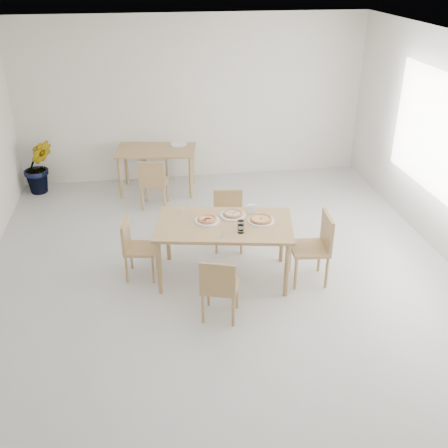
{
  "coord_description": "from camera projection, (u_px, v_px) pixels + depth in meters",
  "views": [
    {
      "loc": [
        -0.84,
        -5.44,
        3.64
      ],
      "look_at": [
        0.02,
        0.07,
        0.74
      ],
      "focal_mm": 42.0,
      "sensor_mm": 36.0,
      "label": 1
    }
  ],
  "objects": [
    {
      "name": "main_table",
      "position": [
        224.0,
        229.0,
        6.32
      ],
      "size": [
        1.77,
        1.21,
        0.75
      ],
      "rotation": [
        0.0,
        0.0,
        -0.18
      ],
      "color": "tan",
      "rests_on": "ground"
    },
    {
      "name": "chair_south",
      "position": [
        219.0,
        285.0,
        5.64
      ],
      "size": [
        0.49,
        0.49,
        0.79
      ],
      "rotation": [
        0.0,
        0.0,
        2.83
      ],
      "color": "tan",
      "rests_on": "ground"
    },
    {
      "name": "plate_empty",
      "position": [
        178.0,
        144.0,
        8.86
      ],
      "size": [
        0.28,
        0.28,
        0.02
      ],
      "primitive_type": "cylinder",
      "color": "white",
      "rests_on": "second_table"
    },
    {
      "name": "chair_back_s",
      "position": [
        153.0,
        181.0,
        8.18
      ],
      "size": [
        0.48,
        0.48,
        0.82
      ],
      "rotation": [
        0.0,
        0.0,
        2.94
      ],
      "color": "tan",
      "rests_on": "ground"
    },
    {
      "name": "chair_east",
      "position": [
        317.0,
        243.0,
        6.32
      ],
      "size": [
        0.47,
        0.47,
        0.89
      ],
      "rotation": [
        0.0,
        0.0,
        -1.65
      ],
      "color": "tan",
      "rests_on": "ground"
    },
    {
      "name": "fork_a",
      "position": [
        180.0,
        211.0,
        6.58
      ],
      "size": [
        0.05,
        0.18,
        0.01
      ],
      "primitive_type": "cube",
      "rotation": [
        0.0,
        0.0,
        -0.17
      ],
      "color": "silver",
      "rests_on": "main_table"
    },
    {
      "name": "tumbler_a",
      "position": [
        241.0,
        229.0,
        6.06
      ],
      "size": [
        0.07,
        0.07,
        0.1
      ],
      "primitive_type": "cylinder",
      "color": "white",
      "rests_on": "main_table"
    },
    {
      "name": "chair_back_n",
      "position": [
        160.0,
        146.0,
        9.46
      ],
      "size": [
        0.57,
        0.57,
        0.91
      ],
      "rotation": [
        0.0,
        0.0,
        -0.32
      ],
      "color": "tan",
      "rests_on": "ground"
    },
    {
      "name": "second_table",
      "position": [
        157.0,
        155.0,
        8.72
      ],
      "size": [
        1.39,
        0.92,
        0.75
      ],
      "rotation": [
        0.0,
        0.0,
        -0.15
      ],
      "color": "tan",
      "rests_on": "ground"
    },
    {
      "name": "plate_margherita",
      "position": [
        261.0,
        221.0,
        6.33
      ],
      "size": [
        0.33,
        0.33,
        0.02
      ],
      "primitive_type": "cylinder",
      "color": "white",
      "rests_on": "main_table"
    },
    {
      "name": "tumbler_b",
      "position": [
        241.0,
        225.0,
        6.14
      ],
      "size": [
        0.08,
        0.08,
        0.1
      ],
      "primitive_type": "cylinder",
      "color": "white",
      "rests_on": "main_table"
    },
    {
      "name": "plate_mushroom",
      "position": [
        233.0,
        215.0,
        6.46
      ],
      "size": [
        0.32,
        0.32,
        0.02
      ],
      "primitive_type": "cylinder",
      "color": "white",
      "rests_on": "main_table"
    },
    {
      "name": "chair_west",
      "position": [
        135.0,
        245.0,
        6.44
      ],
      "size": [
        0.44,
        0.44,
        0.77
      ],
      "rotation": [
        0.0,
        0.0,
        1.4
      ],
      "color": "tan",
      "rests_on": "ground"
    },
    {
      "name": "pizza_pepperoni",
      "position": [
        207.0,
        219.0,
        6.32
      ],
      "size": [
        0.26,
        0.26,
        0.03
      ],
      "rotation": [
        0.0,
        0.0,
        -0.11
      ],
      "color": "#E6A06C",
      "rests_on": "plate_pepperoni"
    },
    {
      "name": "napkin_holder",
      "position": [
        252.0,
        209.0,
        6.49
      ],
      "size": [
        0.11,
        0.06,
        0.12
      ],
      "rotation": [
        0.0,
        0.0,
        -0.01
      ],
      "color": "silver",
      "rests_on": "main_table"
    },
    {
      "name": "pizza_margherita",
      "position": [
        261.0,
        219.0,
        6.32
      ],
      "size": [
        0.35,
        0.35,
        0.03
      ],
      "rotation": [
        0.0,
        0.0,
        0.38
      ],
      "color": "#E6A06C",
      "rests_on": "plate_margherita"
    },
    {
      "name": "pizza_mushroom",
      "position": [
        233.0,
        214.0,
        6.45
      ],
      "size": [
        0.26,
        0.26,
        0.03
      ],
      "rotation": [
        0.0,
        0.0,
        0.05
      ],
      "color": "#E6A06C",
      "rests_on": "plate_mushroom"
    },
    {
      "name": "potted_plant",
      "position": [
        39.0,
        166.0,
        8.76
      ],
      "size": [
        0.61,
        0.54,
        0.92
      ],
      "primitive_type": "imported",
      "rotation": [
        0.0,
        0.0,
        0.31
      ],
      "color": "#1E6622",
      "rests_on": "ground"
    },
    {
      "name": "plate_pepperoni",
      "position": [
        207.0,
        221.0,
        6.33
      ],
      "size": [
        0.31,
        0.31,
        0.02
      ],
      "primitive_type": "cylinder",
      "color": "white",
      "rests_on": "main_table"
    },
    {
      "name": "chair_north",
      "position": [
        228.0,
        215.0,
        7.12
      ],
      "size": [
        0.44,
        0.44,
        0.79
      ],
      "rotation": [
        0.0,
        0.0,
        -0.12
      ],
      "color": "tan",
      "rests_on": "ground"
    },
    {
      "name": "fork_b",
      "position": [
        222.0,
        235.0,
        6.02
      ],
      "size": [
        0.07,
        0.17,
        0.01
      ],
      "primitive_type": "cube",
      "rotation": [
        0.0,
        0.0,
        -0.33
      ],
      "color": "silver",
      "rests_on": "main_table"
    }
  ]
}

